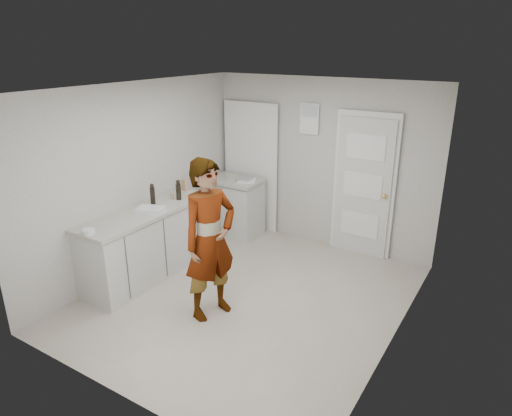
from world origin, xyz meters
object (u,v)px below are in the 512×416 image
Objects in this scene: person at (210,240)px; oil_cruet_b at (153,195)px; oil_cruet_a at (178,190)px; spice_jar at (172,196)px; egg_bowl at (89,232)px; baking_dish at (150,210)px; cake_mix_box at (184,185)px.

oil_cruet_b is (-1.31, 0.49, 0.15)m from person.
oil_cruet_a is at bearing 70.61° from person.
oil_cruet_a is 0.95× the size of oil_cruet_b.
egg_bowl is (0.01, -1.41, -0.01)m from spice_jar.
egg_bowl is at bearing -93.26° from oil_cruet_a.
spice_jar is 1.41m from egg_bowl.
spice_jar is 0.20× the size of baking_dish.
cake_mix_box is at bearing 103.06° from baking_dish.
oil_cruet_a is (0.20, -0.36, 0.05)m from cake_mix_box.
oil_cruet_a reaches higher than cake_mix_box.
baking_dish is (0.01, -0.56, -0.11)m from oil_cruet_a.
spice_jar is at bearing 82.14° from oil_cruet_b.
person is at bearing -35.78° from oil_cruet_a.
oil_cruet_b is at bearing 93.08° from egg_bowl.
spice_jar is (0.10, -0.39, -0.04)m from cake_mix_box.
oil_cruet_b is (-0.04, -0.32, 0.10)m from spice_jar.
person reaches higher than egg_bowl.
oil_cruet_b is (0.06, -0.71, 0.06)m from cake_mix_box.
person is 1.45m from oil_cruet_a.
cake_mix_box reaches higher than spice_jar.
egg_bowl is at bearing 131.82° from person.
cake_mix_box is 0.41m from spice_jar.
baking_dish is (0.21, -0.92, -0.05)m from cake_mix_box.
egg_bowl is at bearing -89.39° from spice_jar.
cake_mix_box is at bearing 65.16° from person.
baking_dish is at bearing -78.30° from spice_jar.
spice_jar is 0.34m from oil_cruet_b.
person is 23.84× the size of spice_jar.
cake_mix_box is 0.42× the size of baking_dish.
baking_dish is at bearing 83.92° from egg_bowl.
oil_cruet_a is at bearing 18.92° from spice_jar.
person reaches higher than cake_mix_box.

